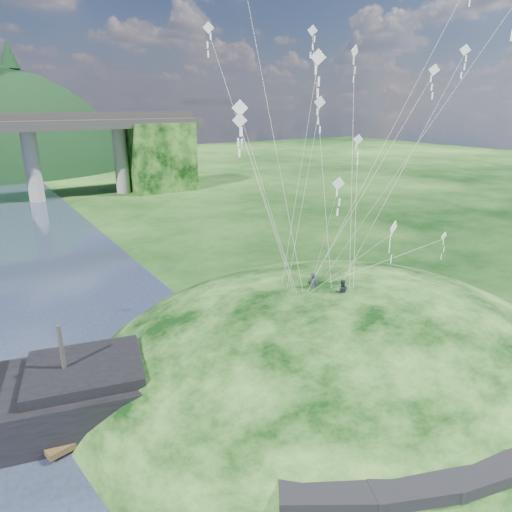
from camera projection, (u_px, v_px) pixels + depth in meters
ground at (254, 413)px, 25.84m from camera, size 320.00×320.00×0.00m
grass_hill at (335, 376)px, 32.02m from camera, size 36.00×32.00×13.00m
footpath at (501, 434)px, 21.24m from camera, size 22.29×5.84×0.83m
wooden_dock at (157, 390)px, 27.25m from camera, size 13.75×5.20×0.97m
kite_flyers at (330, 277)px, 29.89m from camera, size 1.87×2.72×1.95m
kite_swarm at (346, 83)px, 26.91m from camera, size 16.78×15.19×20.86m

